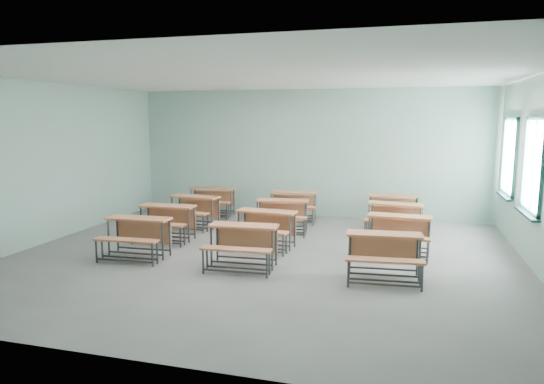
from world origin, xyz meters
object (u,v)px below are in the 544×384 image
(desk_unit_r2c1, at_px, (282,211))
(desk_unit_r2c2, at_px, (395,215))
(desk_unit_r0c2, at_px, (384,250))
(desk_unit_r1c2, at_px, (399,229))
(desk_unit_r2c0, at_px, (193,207))
(desk_unit_r0c0, at_px, (136,231))
(desk_unit_r1c0, at_px, (166,217))
(desk_unit_r3c2, at_px, (393,205))
(desk_unit_r0c1, at_px, (242,240))
(desk_unit_r3c1, at_px, (293,202))
(desk_unit_r1c1, at_px, (265,224))
(desk_unit_r3c0, at_px, (211,197))

(desk_unit_r2c1, relative_size, desk_unit_r2c2, 1.01)
(desk_unit_r0c2, xyz_separation_m, desk_unit_r1c2, (0.19, 1.50, 0.00))
(desk_unit_r2c0, distance_m, desk_unit_r2c2, 4.47)
(desk_unit_r0c0, relative_size, desk_unit_r1c0, 1.01)
(desk_unit_r1c0, xyz_separation_m, desk_unit_r3c2, (4.43, 2.65, 0.00))
(desk_unit_r0c1, bearing_deg, desk_unit_r3c2, 56.69)
(desk_unit_r1c0, bearing_deg, desk_unit_r3c1, 48.99)
(desk_unit_r2c1, height_order, desk_unit_r3c2, same)
(desk_unit_r0c1, height_order, desk_unit_r2c1, same)
(desk_unit_r0c1, height_order, desk_unit_r3c2, same)
(desk_unit_r1c0, relative_size, desk_unit_r1c1, 0.97)
(desk_unit_r0c1, distance_m, desk_unit_r3c0, 4.51)
(desk_unit_r2c2, distance_m, desk_unit_r3c1, 2.62)
(desk_unit_r0c0, relative_size, desk_unit_r2c0, 0.96)
(desk_unit_r1c1, relative_size, desk_unit_r3c1, 0.98)
(desk_unit_r1c0, bearing_deg, desk_unit_r2c1, 29.77)
(desk_unit_r0c2, bearing_deg, desk_unit_r2c1, 126.50)
(desk_unit_r1c2, height_order, desk_unit_r2c2, same)
(desk_unit_r2c1, height_order, desk_unit_r2c2, same)
(desk_unit_r2c2, bearing_deg, desk_unit_r2c0, -170.18)
(desk_unit_r1c1, relative_size, desk_unit_r2c2, 0.98)
(desk_unit_r1c1, height_order, desk_unit_r2c1, same)
(desk_unit_r3c1, bearing_deg, desk_unit_r2c2, -29.48)
(desk_unit_r0c2, distance_m, desk_unit_r3c1, 4.50)
(desk_unit_r1c0, distance_m, desk_unit_r2c0, 1.26)
(desk_unit_r3c0, relative_size, desk_unit_r3c2, 1.03)
(desk_unit_r0c1, distance_m, desk_unit_r1c0, 2.49)
(desk_unit_r0c0, distance_m, desk_unit_r2c2, 5.20)
(desk_unit_r0c0, bearing_deg, desk_unit_r1c2, 15.20)
(desk_unit_r3c0, bearing_deg, desk_unit_r0c1, -66.46)
(desk_unit_r1c1, height_order, desk_unit_r1c2, same)
(desk_unit_r1c0, xyz_separation_m, desk_unit_r1c2, (4.60, 0.18, 0.00))
(desk_unit_r0c0, height_order, desk_unit_r2c2, same)
(desk_unit_r0c0, distance_m, desk_unit_r1c1, 2.37)
(desk_unit_r1c1, xyz_separation_m, desk_unit_r3c0, (-2.20, 2.64, 0.00))
(desk_unit_r0c1, relative_size, desk_unit_r2c2, 0.97)
(desk_unit_r0c0, relative_size, desk_unit_r0c2, 0.98)
(desk_unit_r1c1, height_order, desk_unit_r3c2, same)
(desk_unit_r2c2, bearing_deg, desk_unit_r3c0, 173.03)
(desk_unit_r0c0, distance_m, desk_unit_r3c2, 5.85)
(desk_unit_r1c1, relative_size, desk_unit_r3c2, 1.02)
(desk_unit_r1c0, height_order, desk_unit_r3c0, same)
(desk_unit_r1c2, height_order, desk_unit_r3c0, same)
(desk_unit_r0c2, relative_size, desk_unit_r3c0, 0.99)
(desk_unit_r1c2, bearing_deg, desk_unit_r3c0, 156.61)
(desk_unit_r2c0, height_order, desk_unit_r3c1, same)
(desk_unit_r0c1, bearing_deg, desk_unit_r2c2, 46.79)
(desk_unit_r0c2, relative_size, desk_unit_r3c2, 1.03)
(desk_unit_r0c2, relative_size, desk_unit_r2c1, 0.98)
(desk_unit_r1c1, xyz_separation_m, desk_unit_r2c1, (-0.00, 1.31, 0.00))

